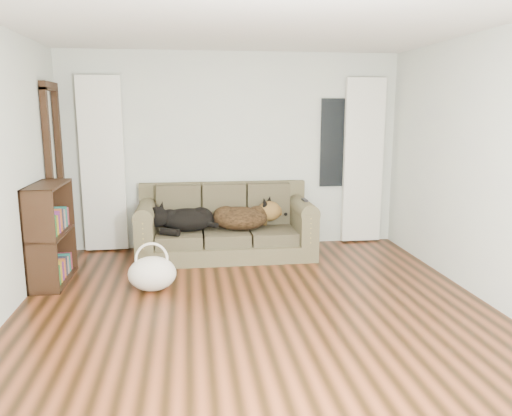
{
  "coord_description": "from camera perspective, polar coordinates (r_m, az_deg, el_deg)",
  "views": [
    {
      "loc": [
        -0.6,
        -4.22,
        1.85
      ],
      "look_at": [
        0.19,
        1.6,
        0.69
      ],
      "focal_mm": 35.0,
      "sensor_mm": 36.0,
      "label": 1
    }
  ],
  "objects": [
    {
      "name": "ceiling",
      "position": [
        4.32,
        0.36,
        21.17
      ],
      "size": [
        5.0,
        5.0,
        0.0
      ],
      "primitive_type": "plane",
      "color": "white",
      "rests_on": "ground"
    },
    {
      "name": "dog_black_lab",
      "position": [
        6.33,
        -8.26,
        -1.44
      ],
      "size": [
        0.73,
        0.54,
        0.29
      ],
      "primitive_type": "ellipsoid",
      "rotation": [
        0.0,
        0.0,
        -0.09
      ],
      "color": "black",
      "rests_on": "sofa"
    },
    {
      "name": "curtain_right",
      "position": [
        7.09,
        12.14,
        5.26
      ],
      "size": [
        0.55,
        0.08,
        2.25
      ],
      "primitive_type": "cube",
      "color": "white",
      "rests_on": "ground"
    },
    {
      "name": "wall_back",
      "position": [
        6.76,
        -2.64,
        6.5
      ],
      "size": [
        4.5,
        0.04,
        2.6
      ],
      "primitive_type": "cube",
      "color": "beige",
      "rests_on": "ground"
    },
    {
      "name": "bookshelf",
      "position": [
        5.82,
        -22.39,
        -3.1
      ],
      "size": [
        0.37,
        0.88,
        1.08
      ],
      "primitive_type": "cube",
      "rotation": [
        0.0,
        0.0,
        0.05
      ],
      "color": "black",
      "rests_on": "floor"
    },
    {
      "name": "dog_shepherd",
      "position": [
        6.36,
        -1.48,
        -1.18
      ],
      "size": [
        0.84,
        0.69,
        0.32
      ],
      "primitive_type": "ellipsoid",
      "rotation": [
        0.0,
        0.0,
        2.89
      ],
      "color": "black",
      "rests_on": "sofa"
    },
    {
      "name": "curtain_left",
      "position": [
        6.76,
        -17.11,
        4.75
      ],
      "size": [
        0.55,
        0.08,
        2.25
      ],
      "primitive_type": "cube",
      "color": "white",
      "rests_on": "ground"
    },
    {
      "name": "window_pane",
      "position": [
        7.01,
        9.37,
        7.35
      ],
      "size": [
        0.5,
        0.03,
        1.2
      ],
      "primitive_type": "cube",
      "color": "black",
      "rests_on": "wall_back"
    },
    {
      "name": "tv_remote",
      "position": [
        6.32,
        5.58,
        0.93
      ],
      "size": [
        0.05,
        0.17,
        0.02
      ],
      "primitive_type": "cube",
      "rotation": [
        0.0,
        0.0,
        0.03
      ],
      "color": "black",
      "rests_on": "sofa"
    },
    {
      "name": "wall_right",
      "position": [
        5.12,
        26.22,
        3.87
      ],
      "size": [
        0.04,
        5.0,
        2.6
      ],
      "primitive_type": "cube",
      "color": "beige",
      "rests_on": "ground"
    },
    {
      "name": "sofa",
      "position": [
        6.36,
        -3.48,
        -1.55
      ],
      "size": [
        2.21,
        0.95,
        0.9
      ],
      "primitive_type": "cube",
      "color": "brown",
      "rests_on": "floor"
    },
    {
      "name": "door_casing",
      "position": [
        6.52,
        -21.92,
        3.32
      ],
      "size": [
        0.07,
        0.6,
        2.1
      ],
      "primitive_type": "cube",
      "color": "black",
      "rests_on": "ground"
    },
    {
      "name": "floor",
      "position": [
        4.64,
        0.32,
        -12.3
      ],
      "size": [
        5.0,
        5.0,
        0.0
      ],
      "primitive_type": "plane",
      "color": "black",
      "rests_on": "ground"
    },
    {
      "name": "tote_bag",
      "position": [
        5.32,
        -11.77,
        -7.58
      ],
      "size": [
        0.61,
        0.55,
        0.36
      ],
      "primitive_type": "ellipsoid",
      "rotation": [
        0.0,
        0.0,
        -0.4
      ],
      "color": "beige",
      "rests_on": "floor"
    }
  ]
}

